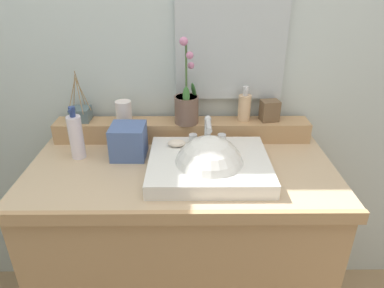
{
  "coord_description": "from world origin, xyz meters",
  "views": [
    {
      "loc": [
        0.03,
        -1.13,
        1.51
      ],
      "look_at": [
        0.04,
        -0.01,
        0.95
      ],
      "focal_mm": 32.58,
      "sensor_mm": 36.0,
      "label": 1
    }
  ],
  "objects_px": {
    "potted_plant": "(187,105)",
    "lotion_bottle": "(76,136)",
    "soap_dispenser": "(244,107)",
    "tumbler_cup": "(124,112)",
    "tissue_box": "(129,141)",
    "trinket_box": "(270,111)",
    "reed_diffuser": "(81,114)",
    "sink_basin": "(209,168)",
    "soap_bar": "(177,143)"
  },
  "relations": [
    {
      "from": "lotion_bottle",
      "to": "sink_basin",
      "type": "bearing_deg",
      "value": -13.9
    },
    {
      "from": "sink_basin",
      "to": "soap_bar",
      "type": "height_order",
      "value": "sink_basin"
    },
    {
      "from": "potted_plant",
      "to": "tumbler_cup",
      "type": "xyz_separation_m",
      "value": [
        -0.26,
        0.01,
        -0.03
      ]
    },
    {
      "from": "sink_basin",
      "to": "reed_diffuser",
      "type": "height_order",
      "value": "reed_diffuser"
    },
    {
      "from": "trinket_box",
      "to": "tissue_box",
      "type": "xyz_separation_m",
      "value": [
        -0.57,
        -0.16,
        -0.06
      ]
    },
    {
      "from": "lotion_bottle",
      "to": "tissue_box",
      "type": "distance_m",
      "value": 0.2
    },
    {
      "from": "tumbler_cup",
      "to": "lotion_bottle",
      "type": "xyz_separation_m",
      "value": [
        -0.16,
        -0.15,
        -0.04
      ]
    },
    {
      "from": "soap_bar",
      "to": "tumbler_cup",
      "type": "bearing_deg",
      "value": 143.5
    },
    {
      "from": "soap_dispenser",
      "to": "tumbler_cup",
      "type": "distance_m",
      "value": 0.5
    },
    {
      "from": "reed_diffuser",
      "to": "tumbler_cup",
      "type": "bearing_deg",
      "value": -5.17
    },
    {
      "from": "sink_basin",
      "to": "tissue_box",
      "type": "bearing_deg",
      "value": 156.56
    },
    {
      "from": "soap_dispenser",
      "to": "reed_diffuser",
      "type": "relative_size",
      "value": 0.7
    },
    {
      "from": "soap_bar",
      "to": "trinket_box",
      "type": "relative_size",
      "value": 0.81
    },
    {
      "from": "sink_basin",
      "to": "tumbler_cup",
      "type": "xyz_separation_m",
      "value": [
        -0.34,
        0.27,
        0.11
      ]
    },
    {
      "from": "sink_basin",
      "to": "soap_bar",
      "type": "bearing_deg",
      "value": 136.85
    },
    {
      "from": "soap_dispenser",
      "to": "trinket_box",
      "type": "relative_size",
      "value": 1.69
    },
    {
      "from": "potted_plant",
      "to": "lotion_bottle",
      "type": "relative_size",
      "value": 1.68
    },
    {
      "from": "reed_diffuser",
      "to": "tissue_box",
      "type": "relative_size",
      "value": 1.62
    },
    {
      "from": "lotion_bottle",
      "to": "tumbler_cup",
      "type": "bearing_deg",
      "value": 43.7
    },
    {
      "from": "sink_basin",
      "to": "potted_plant",
      "type": "xyz_separation_m",
      "value": [
        -0.08,
        0.27,
        0.14
      ]
    },
    {
      "from": "soap_bar",
      "to": "tissue_box",
      "type": "relative_size",
      "value": 0.54
    },
    {
      "from": "potted_plant",
      "to": "reed_diffuser",
      "type": "relative_size",
      "value": 1.65
    },
    {
      "from": "trinket_box",
      "to": "soap_bar",
      "type": "bearing_deg",
      "value": -165.07
    },
    {
      "from": "potted_plant",
      "to": "trinket_box",
      "type": "xyz_separation_m",
      "value": [
        0.35,
        0.02,
        -0.03
      ]
    },
    {
      "from": "soap_bar",
      "to": "soap_dispenser",
      "type": "distance_m",
      "value": 0.34
    },
    {
      "from": "potted_plant",
      "to": "soap_dispenser",
      "type": "distance_m",
      "value": 0.24
    },
    {
      "from": "sink_basin",
      "to": "potted_plant",
      "type": "height_order",
      "value": "potted_plant"
    },
    {
      "from": "reed_diffuser",
      "to": "tissue_box",
      "type": "distance_m",
      "value": 0.28
    },
    {
      "from": "reed_diffuser",
      "to": "lotion_bottle",
      "type": "relative_size",
      "value": 1.02
    },
    {
      "from": "trinket_box",
      "to": "lotion_bottle",
      "type": "height_order",
      "value": "lotion_bottle"
    },
    {
      "from": "soap_bar",
      "to": "sink_basin",
      "type": "bearing_deg",
      "value": -43.15
    },
    {
      "from": "trinket_box",
      "to": "lotion_bottle",
      "type": "relative_size",
      "value": 0.42
    },
    {
      "from": "potted_plant",
      "to": "trinket_box",
      "type": "height_order",
      "value": "potted_plant"
    },
    {
      "from": "reed_diffuser",
      "to": "sink_basin",
      "type": "bearing_deg",
      "value": -29.07
    },
    {
      "from": "soap_dispenser",
      "to": "trinket_box",
      "type": "bearing_deg",
      "value": -1.27
    },
    {
      "from": "soap_dispenser",
      "to": "tissue_box",
      "type": "distance_m",
      "value": 0.5
    },
    {
      "from": "trinket_box",
      "to": "reed_diffuser",
      "type": "bearing_deg",
      "value": 169.88
    },
    {
      "from": "soap_dispenser",
      "to": "lotion_bottle",
      "type": "height_order",
      "value": "soap_dispenser"
    },
    {
      "from": "tumbler_cup",
      "to": "tissue_box",
      "type": "xyz_separation_m",
      "value": [
        0.04,
        -0.14,
        -0.07
      ]
    },
    {
      "from": "soap_bar",
      "to": "tumbler_cup",
      "type": "height_order",
      "value": "tumbler_cup"
    },
    {
      "from": "potted_plant",
      "to": "lotion_bottle",
      "type": "bearing_deg",
      "value": -161.2
    },
    {
      "from": "potted_plant",
      "to": "tumbler_cup",
      "type": "relative_size",
      "value": 3.86
    },
    {
      "from": "sink_basin",
      "to": "lotion_bottle",
      "type": "relative_size",
      "value": 2.07
    },
    {
      "from": "potted_plant",
      "to": "lotion_bottle",
      "type": "distance_m",
      "value": 0.45
    },
    {
      "from": "tumbler_cup",
      "to": "soap_dispenser",
      "type": "bearing_deg",
      "value": 1.66
    },
    {
      "from": "tumbler_cup",
      "to": "tissue_box",
      "type": "distance_m",
      "value": 0.16
    },
    {
      "from": "lotion_bottle",
      "to": "soap_dispenser",
      "type": "bearing_deg",
      "value": 14.15
    },
    {
      "from": "potted_plant",
      "to": "reed_diffuser",
      "type": "bearing_deg",
      "value": 176.69
    },
    {
      "from": "lotion_bottle",
      "to": "potted_plant",
      "type": "bearing_deg",
      "value": 18.8
    },
    {
      "from": "trinket_box",
      "to": "tumbler_cup",
      "type": "bearing_deg",
      "value": 171.36
    }
  ]
}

